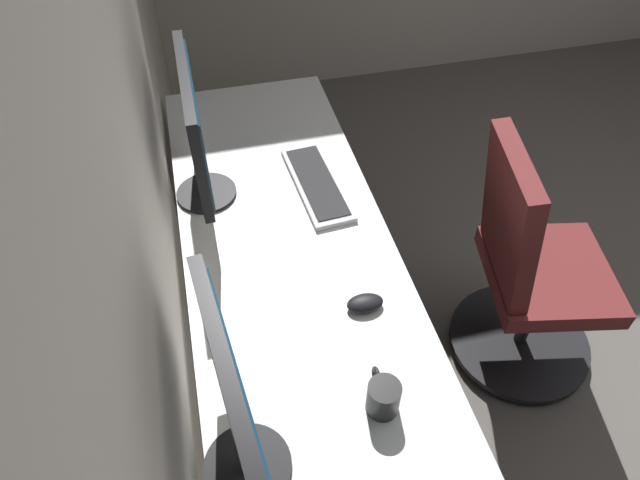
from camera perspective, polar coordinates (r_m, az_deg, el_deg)
The scene contains 9 objects.
wall_back at distance 1.18m, azimuth -20.75°, elevation 6.21°, with size 5.32×0.10×2.60m, color beige.
desk at distance 1.67m, azimuth -1.68°, elevation -7.04°, with size 2.30×0.64×0.73m.
drawer_pedestal at distance 2.05m, azimuth -3.59°, elevation -7.63°, with size 0.40×0.51×0.69m.
monitor_primary at distance 1.79m, azimuth -12.43°, elevation 10.75°, with size 0.52×0.20×0.46m.
monitor_secondary at distance 1.14m, azimuth -8.40°, elevation -16.78°, with size 0.47×0.20×0.47m.
keyboard_main at distance 1.94m, azimuth -0.30°, elevation 5.72°, with size 0.43×0.17×0.02m.
mouse_main at distance 1.59m, azimuth 4.55°, elevation -6.35°, with size 0.06×0.10×0.03m, color black.
coffee_mug at distance 1.40m, azimuth 6.36°, elevation -15.38°, with size 0.12×0.08×0.09m.
office_chair at distance 2.15m, azimuth 20.16°, elevation -3.40°, with size 0.56×0.59×0.97m.
Camera 1 is at (-0.92, 1.99, 2.01)m, focal length 31.81 mm.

